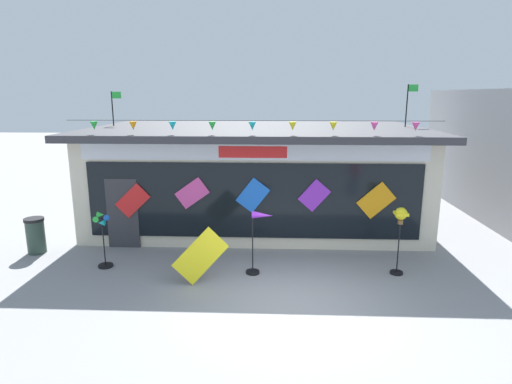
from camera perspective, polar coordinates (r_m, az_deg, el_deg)
The scene contains 7 objects.
ground_plane at distance 9.33m, azimuth 4.68°, elevation -14.47°, with size 80.00×80.00×0.00m, color gray.
kite_shop_building at distance 14.55m, azimuth 0.15°, elevation 2.44°, with size 10.65×6.50×4.61m.
wind_spinner_far_left at distance 11.36m, azimuth -19.82°, elevation -5.51°, with size 0.37×0.37×1.47m.
wind_spinner_left at distance 10.27m, azimuth 0.40°, elevation -5.48°, with size 0.66×0.33×1.57m.
wind_spinner_center_left at distance 10.74m, azimuth 18.73°, elevation -4.02°, with size 0.31×0.31×1.68m.
trash_bin at distance 13.25m, azimuth -27.39°, elevation -5.17°, with size 0.52×0.52×0.99m.
display_kite_on_ground at distance 10.03m, azimuth -7.43°, elevation -8.45°, with size 0.67×0.03×1.22m, color yellow.
Camera 1 is at (-0.37, -8.28, 4.28)m, focal length 29.91 mm.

